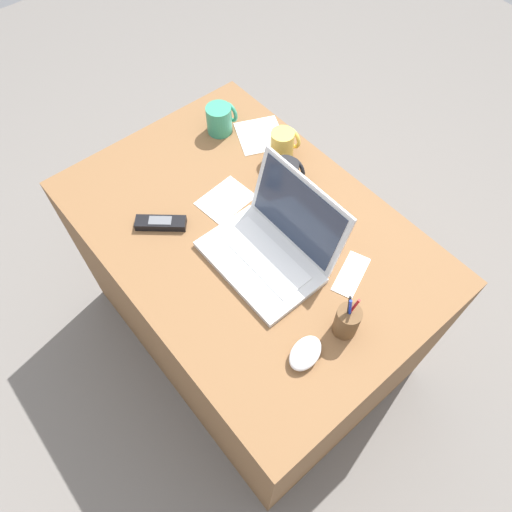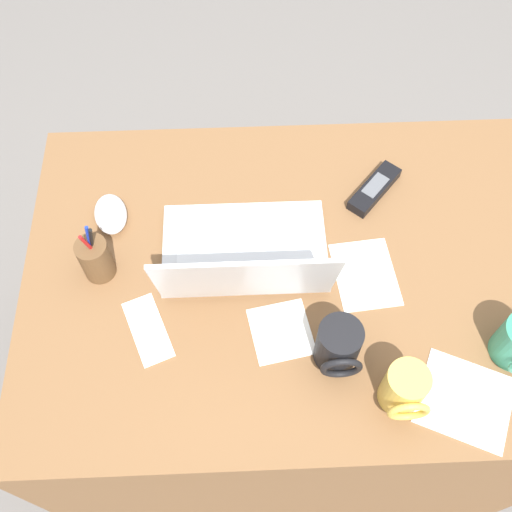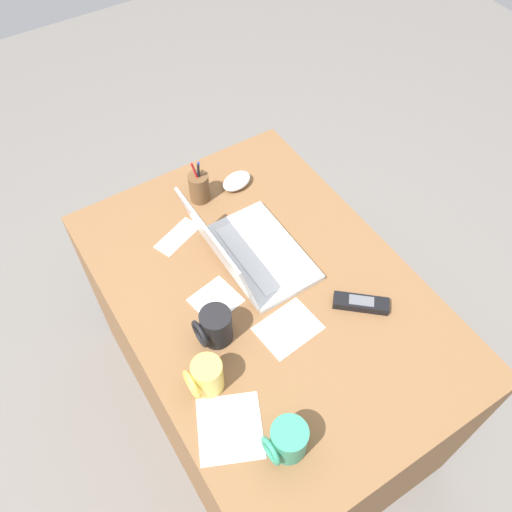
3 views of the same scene
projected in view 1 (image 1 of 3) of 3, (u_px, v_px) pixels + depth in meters
name	position (u px, v px, depth m)	size (l,w,h in m)	color
ground_plane	(250.00, 330.00, 1.99)	(6.00, 6.00, 0.00)	slate
desk	(249.00, 289.00, 1.68)	(1.12, 0.77, 0.73)	brown
laptop	(272.00, 245.00, 1.29)	(0.33, 0.27, 0.23)	silver
computer_mouse	(305.00, 353.00, 1.15)	(0.07, 0.10, 0.04)	white
coffee_mug_white	(286.00, 176.00, 1.42)	(0.08, 0.09, 0.10)	black
coffee_mug_tall	(220.00, 119.00, 1.56)	(0.08, 0.10, 0.10)	#338C6B
coffee_mug_spare	(283.00, 145.00, 1.49)	(0.07, 0.09, 0.10)	#E0BC4C
cordless_phone	(161.00, 223.00, 1.38)	(0.13, 0.14, 0.03)	black
pen_holder	(347.00, 321.00, 1.17)	(0.06, 0.06, 0.16)	brown
paper_note_near_laptop	(293.00, 215.00, 1.40)	(0.11, 0.12, 0.00)	white
paper_note_left	(225.00, 200.00, 1.44)	(0.12, 0.16, 0.00)	white
paper_note_right	(260.00, 135.00, 1.59)	(0.16, 0.15, 0.00)	white
paper_note_front	(351.00, 274.00, 1.29)	(0.06, 0.14, 0.00)	white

